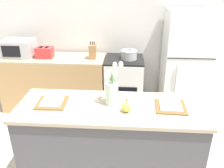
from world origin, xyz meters
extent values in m
cube|color=silver|center=(0.00, 2.00, 1.35)|extent=(5.20, 0.08, 2.70)
cube|color=#4C4C51|center=(0.00, 0.00, 0.46)|extent=(1.76, 0.62, 0.92)
cube|color=tan|center=(0.00, 0.00, 0.94)|extent=(1.80, 0.66, 0.03)
cube|color=tan|center=(-1.06, 1.60, 0.44)|extent=(1.68, 0.60, 0.88)
cube|color=tan|center=(-1.06, 1.60, 0.89)|extent=(1.68, 0.60, 0.03)
cube|color=silver|center=(0.10, 1.60, 0.44)|extent=(0.60, 0.60, 0.88)
cube|color=black|center=(0.10, 1.60, 0.90)|extent=(0.60, 0.60, 0.02)
cube|color=black|center=(0.10, 1.30, 0.41)|extent=(0.42, 0.01, 0.29)
cube|color=white|center=(1.05, 1.60, 0.84)|extent=(0.68, 0.64, 1.67)
cube|color=black|center=(1.05, 1.28, 1.04)|extent=(0.67, 0.01, 0.01)
cylinder|color=#B2B5B7|center=(0.86, 1.26, 0.57)|extent=(0.02, 0.02, 0.73)
cylinder|color=silver|center=(0.01, 0.04, 1.07)|extent=(0.12, 0.12, 0.22)
cylinder|color=#4C9342|center=(0.04, 0.05, 1.18)|extent=(0.11, 0.03, 0.32)
ellipsoid|color=white|center=(0.09, 0.06, 1.36)|extent=(0.04, 0.04, 0.07)
cylinder|color=#4C9342|center=(0.02, 0.07, 1.16)|extent=(0.04, 0.09, 0.29)
ellipsoid|color=white|center=(0.04, 0.11, 1.33)|extent=(0.05, 0.05, 0.07)
cylinder|color=#4C9342|center=(0.00, 0.07, 1.13)|extent=(0.02, 0.03, 0.24)
ellipsoid|color=white|center=(-0.01, 0.08, 1.27)|extent=(0.04, 0.04, 0.07)
cylinder|color=#4C9342|center=(-0.02, 0.05, 1.12)|extent=(0.05, 0.01, 0.22)
ellipsoid|color=white|center=(-0.04, 0.05, 1.25)|extent=(0.04, 0.04, 0.06)
cylinder|color=#4C9342|center=(0.00, 0.03, 1.14)|extent=(0.04, 0.06, 0.26)
ellipsoid|color=white|center=(-0.01, 0.00, 1.29)|extent=(0.03, 0.03, 0.05)
cylinder|color=#4C9342|center=(0.03, 0.03, 1.14)|extent=(0.04, 0.05, 0.25)
ellipsoid|color=white|center=(0.04, 0.01, 1.28)|extent=(0.04, 0.04, 0.06)
ellipsoid|color=#E5CC4C|center=(0.15, -0.09, 1.00)|extent=(0.08, 0.08, 0.10)
cone|color=#E5CC4C|center=(0.15, -0.09, 1.06)|extent=(0.05, 0.05, 0.04)
cylinder|color=brown|center=(0.15, -0.09, 1.08)|extent=(0.01, 0.01, 0.02)
cube|color=brown|center=(-0.57, 0.02, 0.96)|extent=(0.29, 0.29, 0.01)
cube|color=silver|center=(-0.57, 0.02, 0.97)|extent=(0.21, 0.21, 0.01)
cube|color=brown|center=(0.57, 0.02, 0.96)|extent=(0.29, 0.29, 0.01)
cube|color=silver|center=(0.57, 0.02, 0.97)|extent=(0.21, 0.21, 0.01)
cube|color=red|center=(-1.17, 1.57, 0.99)|extent=(0.26, 0.18, 0.17)
cube|color=black|center=(-1.21, 1.57, 1.08)|extent=(0.05, 0.11, 0.01)
cube|color=black|center=(-1.12, 1.57, 1.08)|extent=(0.05, 0.11, 0.01)
cube|color=black|center=(-1.31, 1.57, 1.02)|extent=(0.02, 0.02, 0.02)
cylinder|color=#B2B5B7|center=(0.17, 1.59, 0.97)|extent=(0.24, 0.24, 0.13)
cylinder|color=#B2B5B7|center=(0.17, 1.59, 1.04)|extent=(0.25, 0.25, 0.01)
sphere|color=black|center=(0.17, 1.59, 1.06)|extent=(0.02, 0.02, 0.02)
cube|color=#B7BABC|center=(-1.59, 1.60, 1.04)|extent=(0.48, 0.36, 0.27)
cube|color=black|center=(-1.64, 1.42, 1.04)|extent=(0.29, 0.01, 0.18)
cube|color=#A37547|center=(-0.40, 1.58, 1.02)|extent=(0.10, 0.14, 0.22)
cylinder|color=black|center=(-0.43, 1.58, 1.15)|extent=(0.01, 0.01, 0.05)
cylinder|color=black|center=(-0.40, 1.58, 1.15)|extent=(0.01, 0.01, 0.05)
cylinder|color=black|center=(-0.37, 1.58, 1.15)|extent=(0.01, 0.01, 0.05)
camera|label=1|loc=(0.16, -1.97, 2.09)|focal=38.00mm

